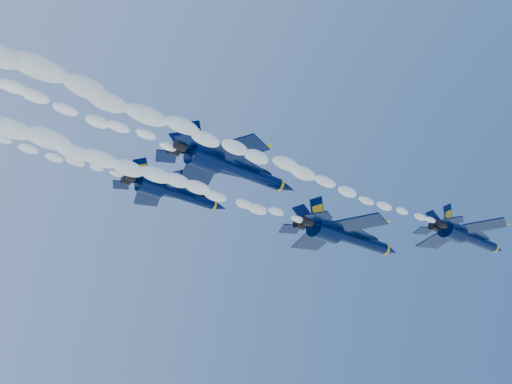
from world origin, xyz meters
TOP-DOWN VIEW (x-y plane):
  - jet_lead at (19.26, -14.19)m, footprint 15.20×12.47m
  - smoke_trail_jet_lead at (-19.48, -14.19)m, footprint 64.48×2.06m
  - jet_second at (11.17, -1.21)m, footprint 19.47×15.97m
  - smoke_trail_jet_second at (-29.39, -1.21)m, footprint 64.48×2.64m
  - jet_third at (-7.05, 0.72)m, footprint 19.17×15.73m
  - jet_fourth at (-8.34, 12.33)m, footprint 16.44×13.49m

SIDE VIEW (x-z plane):
  - smoke_trail_jet_lead at x=-19.48m, z-range 146.98..148.84m
  - jet_lead at x=19.26m, z-range 145.56..151.21m
  - smoke_trail_jet_second at x=-29.39m, z-range 148.69..151.07m
  - jet_second at x=11.17m, z-range 146.78..154.01m
  - jet_third at x=-7.05m, z-range 152.15..159.27m
  - jet_fourth at x=-8.34m, z-range 153.05..159.16m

